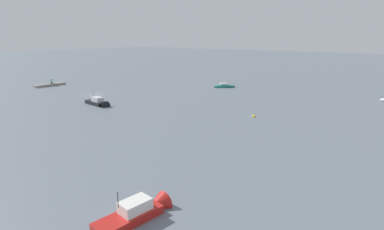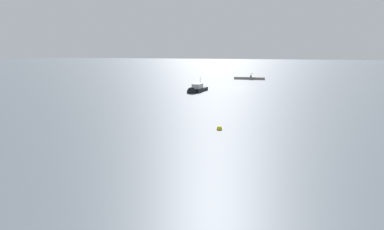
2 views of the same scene
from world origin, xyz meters
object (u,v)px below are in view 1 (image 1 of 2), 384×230
Objects in this scene: motorboat_black_mid at (99,103)px; motorboat_red_near at (140,212)px; person_seated_brown_left at (52,83)px; sailboat_teal_near at (224,86)px; umbrella_open_green at (51,80)px; mooring_buoy_near at (254,116)px.

motorboat_red_near is at bearing 64.03° from motorboat_black_mid.
motorboat_black_mid is at bearing 81.01° from person_seated_brown_left.
sailboat_teal_near is 1.40× the size of motorboat_red_near.
person_seated_brown_left is 76.77m from motorboat_red_near.
motorboat_black_mid is (36.02, -8.79, 0.09)m from sailboat_teal_near.
sailboat_teal_near is (-28.57, 41.75, -1.48)m from umbrella_open_green.
umbrella_open_green is 0.15× the size of sailboat_teal_near.
person_seated_brown_left is 1.21× the size of mooring_buoy_near.
motorboat_black_mid is 11.59× the size of mooring_buoy_near.
sailboat_teal_near reaches higher than mooring_buoy_near.
umbrella_open_green is at bearing -99.01° from sailboat_teal_near.
motorboat_black_mid is at bearing 77.26° from umbrella_open_green.
motorboat_black_mid is at bearing 154.87° from motorboat_red_near.
mooring_buoy_near is at bearing 97.10° from person_seated_brown_left.
sailboat_teal_near is 65.89m from motorboat_red_near.
motorboat_red_near is at bearing 70.19° from person_seated_brown_left.
person_seated_brown_left is 0.11× the size of motorboat_red_near.
umbrella_open_green is at bearing -96.88° from motorboat_black_mid.
person_seated_brown_left is at bearing -98.93° from sailboat_teal_near.
motorboat_red_near is 11.12× the size of mooring_buoy_near.
umbrella_open_green is (-0.01, -0.11, 0.87)m from person_seated_brown_left.
mooring_buoy_near is (-34.40, -7.05, -0.28)m from motorboat_red_near.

